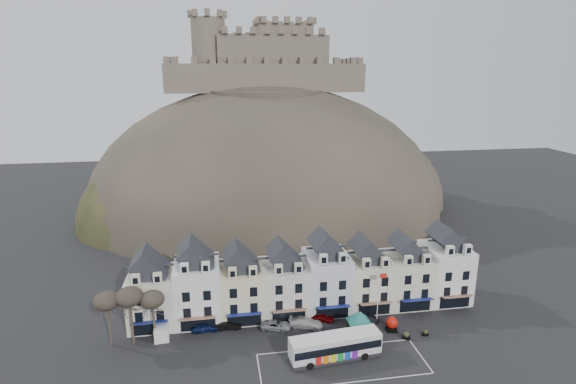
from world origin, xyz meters
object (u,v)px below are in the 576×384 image
object	(u,v)px
red_buoy	(392,324)
car_white	(306,323)
car_maroon	(321,317)
flagpole	(379,294)
bus	(335,346)
bus_shelter	(360,317)
car_navy	(205,327)
car_black	(228,325)
car_silver	(276,325)
car_charcoal	(365,319)
white_van	(162,328)

from	to	relation	value
red_buoy	car_white	size ratio (longest dim) A/B	0.43
car_maroon	flagpole	bearing A→B (deg)	-80.81
bus	bus_shelter	bearing A→B (deg)	35.63
bus_shelter	car_maroon	size ratio (longest dim) A/B	1.77
car_navy	car_maroon	bearing A→B (deg)	-93.52
car_black	car_maroon	distance (m)	14.28
flagpole	car_black	distance (m)	23.09
red_buoy	car_silver	distance (m)	17.26
bus	red_buoy	size ratio (longest dim) A/B	5.76
car_white	car_maroon	bearing A→B (deg)	-41.33
car_silver	car_white	distance (m)	4.60
bus	car_silver	bearing A→B (deg)	123.62
car_navy	bus_shelter	bearing A→B (deg)	-106.89
flagpole	car_maroon	size ratio (longest dim) A/B	2.28
car_white	car_black	bearing A→B (deg)	104.96
flagpole	red_buoy	bearing A→B (deg)	-60.12
bus_shelter	car_black	bearing A→B (deg)	162.54
car_maroon	car_black	bearing A→B (deg)	112.70
red_buoy	flagpole	world-z (taller)	flagpole
red_buoy	car_charcoal	bearing A→B (deg)	141.47
flagpole	car_maroon	xyz separation A→B (m)	(-8.33, 2.00, -4.22)
car_black	bus_shelter	bearing A→B (deg)	-104.52
bus_shelter	car_maroon	world-z (taller)	bus_shelter
car_maroon	car_silver	bearing A→B (deg)	121.63
car_white	car_charcoal	bearing A→B (deg)	-70.63
car_navy	car_white	distance (m)	15.05
bus_shelter	flagpole	world-z (taller)	flagpole
bus	car_charcoal	bearing A→B (deg)	42.47
red_buoy	car_charcoal	xyz separation A→B (m)	(-3.24, 2.58, -0.47)
car_maroon	car_white	bearing A→B (deg)	139.64
bus	car_maroon	size ratio (longest dim) A/B	3.39
white_van	car_charcoal	size ratio (longest dim) A/B	1.22
car_charcoal	white_van	bearing A→B (deg)	83.77
car_black	car_silver	size ratio (longest dim) A/B	0.86
car_black	car_silver	bearing A→B (deg)	-98.11
red_buoy	car_navy	distance (m)	27.70
car_white	bus	bearing A→B (deg)	-142.29
car_charcoal	car_navy	bearing A→B (deg)	82.92
car_navy	car_black	distance (m)	3.41
bus_shelter	car_charcoal	distance (m)	4.82
bus_shelter	car_navy	distance (m)	22.80
red_buoy	car_white	distance (m)	12.72
bus	flagpole	size ratio (longest dim) A/B	1.48
red_buoy	car_maroon	xyz separation A→B (m)	(-9.67, 4.33, -0.48)
bus	car_white	bearing A→B (deg)	99.90
bus	white_van	xyz separation A→B (m)	(-23.55, 9.46, -0.87)
flagpole	car_navy	size ratio (longest dim) A/B	2.10
car_silver	car_maroon	distance (m)	7.38
flagpole	car_silver	bearing A→B (deg)	176.86
bus_shelter	car_black	size ratio (longest dim) A/B	1.70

